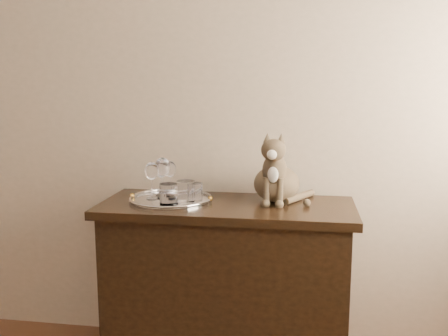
# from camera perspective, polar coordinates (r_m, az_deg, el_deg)

# --- Properties ---
(wall_back) EXTENTS (4.00, 0.10, 2.70)m
(wall_back) POSITION_cam_1_polar(r_m,az_deg,el_deg) (2.75, -11.26, 8.18)
(wall_back) COLOR tan
(wall_back) RESTS_ON ground
(sideboard) EXTENTS (1.20, 0.50, 0.85)m
(sideboard) POSITION_cam_1_polar(r_m,az_deg,el_deg) (2.50, 0.29, -13.60)
(sideboard) COLOR black
(sideboard) RESTS_ON ground
(tray) EXTENTS (0.40, 0.40, 0.01)m
(tray) POSITION_cam_1_polar(r_m,az_deg,el_deg) (2.44, -6.09, -3.63)
(tray) COLOR silver
(tray) RESTS_ON sideboard
(wine_glass_a) EXTENTS (0.07, 0.07, 0.18)m
(wine_glass_a) POSITION_cam_1_polar(r_m,az_deg,el_deg) (2.49, -7.20, -1.19)
(wine_glass_a) COLOR silver
(wine_glass_a) RESTS_ON tray
(wine_glass_b) EXTENTS (0.06, 0.06, 0.17)m
(wine_glass_b) POSITION_cam_1_polar(r_m,az_deg,el_deg) (2.52, -6.19, -1.13)
(wine_glass_b) COLOR white
(wine_glass_b) RESTS_ON tray
(wine_glass_c) EXTENTS (0.07, 0.07, 0.18)m
(wine_glass_c) POSITION_cam_1_polar(r_m,az_deg,el_deg) (2.44, -8.25, -1.42)
(wine_glass_c) COLOR white
(wine_glass_c) RESTS_ON tray
(wine_glass_d) EXTENTS (0.08, 0.08, 0.20)m
(wine_glass_d) POSITION_cam_1_polar(r_m,az_deg,el_deg) (2.45, -7.03, -1.10)
(wine_glass_d) COLOR white
(wine_glass_d) RESTS_ON tray
(tumbler_a) EXTENTS (0.09, 0.09, 0.10)m
(tumbler_a) POSITION_cam_1_polar(r_m,az_deg,el_deg) (2.37, -4.40, -2.65)
(tumbler_a) COLOR white
(tumbler_a) RESTS_ON tray
(tumbler_b) EXTENTS (0.09, 0.09, 0.10)m
(tumbler_b) POSITION_cam_1_polar(r_m,az_deg,el_deg) (2.32, -6.33, -2.98)
(tumbler_b) COLOR white
(tumbler_b) RESTS_ON tray
(tumbler_c) EXTENTS (0.08, 0.08, 0.08)m
(tumbler_c) POSITION_cam_1_polar(r_m,az_deg,el_deg) (2.39, -3.37, -2.75)
(tumbler_c) COLOR white
(tumbler_c) RESTS_ON tray
(cat) EXTENTS (0.36, 0.34, 0.34)m
(cat) POSITION_cam_1_polar(r_m,az_deg,el_deg) (2.41, 6.07, 0.22)
(cat) COLOR #4D402E
(cat) RESTS_ON sideboard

